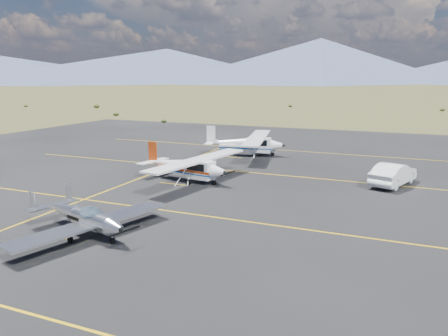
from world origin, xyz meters
The scene contains 6 objects.
ground centered at (0.00, 0.00, 0.00)m, with size 1600.00×1600.00×0.00m, color #383D1C.
apron centered at (0.00, 7.00, 0.00)m, with size 72.00×72.00×0.02m, color black.
aircraft_low_wing centered at (-1.92, -2.67, 0.85)m, with size 5.98×8.14×1.77m.
aircraft_cessna centered at (-2.52, 8.68, 1.14)m, with size 6.20×10.16×2.56m.
aircraft_plain centered at (-2.13, 19.79, 1.21)m, with size 6.82×10.79×2.73m.
sedan centered at (11.06, 13.07, 0.78)m, with size 1.64×4.69×1.55m, color white.
Camera 1 is at (11.73, -18.10, 7.36)m, focal length 35.00 mm.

